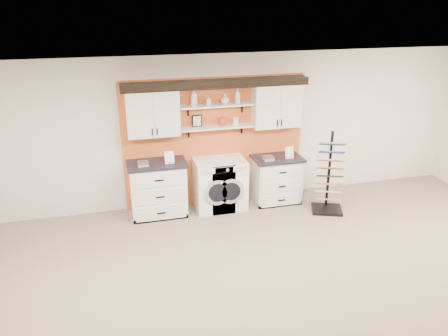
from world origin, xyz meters
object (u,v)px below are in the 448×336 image
object	(u,v)px
washer	(213,185)
sample_rack	(329,186)
base_cabinet_left	(158,189)
base_cabinet_right	(276,179)
dryer	(226,183)

from	to	relation	value
washer	sample_rack	world-z (taller)	sample_rack
base_cabinet_left	base_cabinet_right	size ratio (longest dim) A/B	1.12
sample_rack	dryer	bearing A→B (deg)	-178.20
sample_rack	base_cabinet_left	bearing A→B (deg)	-170.46
base_cabinet_right	dryer	size ratio (longest dim) A/B	0.97
base_cabinet_right	sample_rack	world-z (taller)	sample_rack
base_cabinet_right	base_cabinet_left	bearing A→B (deg)	-180.00
base_cabinet_left	washer	bearing A→B (deg)	-0.19
base_cabinet_left	dryer	distance (m)	1.27
washer	dryer	distance (m)	0.25
base_cabinet_right	dryer	distance (m)	0.99
washer	base_cabinet_left	bearing A→B (deg)	179.81
base_cabinet_right	dryer	world-z (taller)	dryer
dryer	sample_rack	size ratio (longest dim) A/B	0.64
washer	base_cabinet_right	bearing A→B (deg)	0.16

